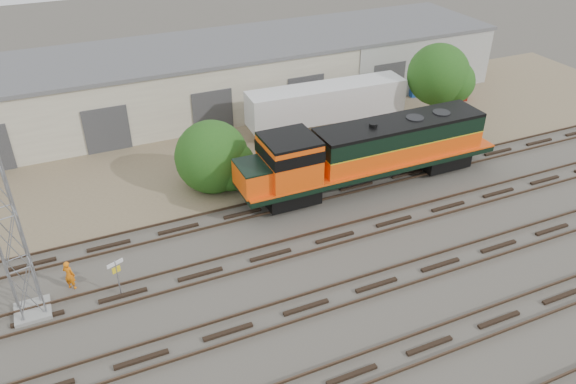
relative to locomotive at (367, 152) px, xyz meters
name	(u,v)px	position (x,y,z in m)	size (l,w,h in m)	color
ground	(282,272)	(-8.61, -6.00, -2.47)	(140.00, 140.00, 0.00)	#47423A
dirt_strip	(201,152)	(-8.61, 9.00, -2.46)	(80.00, 16.00, 0.02)	#726047
tracks	(306,307)	(-8.61, -9.00, -2.39)	(80.00, 20.40, 0.28)	black
warehouse	(171,83)	(-8.56, 16.98, 0.19)	(58.40, 10.40, 5.30)	beige
locomotive	(367,152)	(0.00, 0.00, 0.00)	(17.97, 3.15, 4.32)	black
signal_tower	(3,218)	(-20.78, -3.86, 3.05)	(1.67, 1.67, 11.34)	gray
sign_post	(117,271)	(-16.67, -4.29, -0.98)	(0.82, 0.35, 2.12)	gray
worker	(69,275)	(-18.86, -2.76, -1.63)	(0.61, 0.40, 1.67)	orange
semi_trailer	(330,103)	(1.72, 8.34, -0.05)	(12.60, 3.05, 3.85)	silver
dumpster_blue	(416,86)	(12.52, 12.07, -1.72)	(1.60, 1.50, 1.50)	navy
dumpster_red	(458,91)	(15.32, 9.70, -1.77)	(1.50, 1.40, 1.40)	maroon
tree_mid	(217,159)	(-8.87, 3.90, -0.47)	(5.04, 4.80, 4.80)	#382619
tree_east	(442,76)	(10.38, 6.19, 1.50)	(5.06, 4.82, 6.50)	#382619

